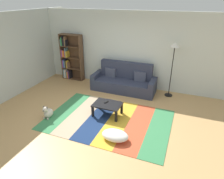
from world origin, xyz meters
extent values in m
plane|color=tan|center=(0.00, 0.00, 0.00)|extent=(14.00, 14.00, 0.00)
cube|color=silver|center=(0.00, 2.55, 1.35)|extent=(6.80, 0.10, 2.70)
cube|color=silver|center=(-3.40, 0.75, 1.35)|extent=(0.10, 5.50, 2.70)
cube|color=#387F4C|center=(-1.22, 0.01, 0.01)|extent=(0.56, 2.26, 0.01)
cube|color=tan|center=(-0.67, 0.01, 0.01)|extent=(0.56, 2.26, 0.01)
cube|color=navy|center=(-0.11, 0.01, 0.01)|extent=(0.56, 2.26, 0.01)
cube|color=gold|center=(0.45, 0.01, 0.01)|extent=(0.56, 2.26, 0.01)
cube|color=#C64C2D|center=(1.01, 0.01, 0.01)|extent=(0.56, 2.26, 0.01)
cube|color=#387F4C|center=(1.57, 0.01, 0.01)|extent=(0.56, 2.26, 0.01)
cube|color=#2D3347|center=(-0.04, 1.95, 0.20)|extent=(1.90, 0.80, 0.40)
cube|color=#2D3347|center=(-0.04, 2.25, 0.70)|extent=(1.90, 0.20, 0.60)
cube|color=#2D3347|center=(-1.08, 1.95, 0.28)|extent=(0.18, 0.80, 0.56)
cube|color=#2D3347|center=(1.00, 1.95, 0.28)|extent=(0.18, 0.80, 0.56)
cube|color=#42475B|center=(-0.59, 2.13, 0.56)|extent=(0.42, 0.19, 0.36)
cube|color=#42475B|center=(0.51, 2.13, 0.56)|extent=(0.42, 0.19, 0.36)
cube|color=brown|center=(-2.75, 2.30, 0.90)|extent=(0.04, 0.28, 1.81)
cube|color=brown|center=(-1.88, 2.30, 0.90)|extent=(0.04, 0.28, 1.81)
cube|color=brown|center=(-2.32, 2.43, 0.90)|extent=(0.90, 0.01, 1.81)
cube|color=brown|center=(-2.32, 2.30, 0.02)|extent=(0.86, 0.28, 0.02)
cube|color=brown|center=(-2.32, 2.30, 0.46)|extent=(0.86, 0.28, 0.02)
cube|color=brown|center=(-2.32, 2.30, 0.90)|extent=(0.86, 0.28, 0.02)
cube|color=brown|center=(-2.32, 2.30, 1.35)|extent=(0.86, 0.28, 0.02)
cube|color=brown|center=(-2.32, 2.30, 1.79)|extent=(0.86, 0.28, 0.02)
cube|color=#668C99|center=(-2.71, 2.25, 0.20)|extent=(0.04, 0.16, 0.35)
cube|color=silver|center=(-2.66, 2.28, 0.21)|extent=(0.05, 0.22, 0.36)
cube|color=#668C99|center=(-2.61, 2.28, 0.15)|extent=(0.04, 0.23, 0.25)
cube|color=orange|center=(-2.55, 2.27, 0.16)|extent=(0.05, 0.21, 0.27)
cube|color=purple|center=(-2.50, 2.27, 0.18)|extent=(0.03, 0.19, 0.31)
cube|color=black|center=(-2.44, 2.28, 0.18)|extent=(0.05, 0.22, 0.31)
cube|color=purple|center=(-2.72, 2.27, 0.62)|extent=(0.03, 0.20, 0.30)
cube|color=#334CB2|center=(-2.67, 2.28, 0.64)|extent=(0.04, 0.21, 0.33)
cube|color=#668C99|center=(-2.63, 2.26, 0.62)|extent=(0.04, 0.17, 0.29)
cube|color=black|center=(-2.58, 2.26, 0.64)|extent=(0.04, 0.18, 0.33)
cube|color=gold|center=(-2.53, 2.25, 0.62)|extent=(0.03, 0.17, 0.30)
cube|color=#8C6647|center=(-2.50, 2.28, 0.59)|extent=(0.03, 0.22, 0.24)
cube|color=purple|center=(-2.71, 2.25, 1.05)|extent=(0.05, 0.16, 0.27)
cube|color=orange|center=(-2.65, 2.27, 1.05)|extent=(0.05, 0.20, 0.27)
cube|color=red|center=(-2.59, 2.28, 1.04)|extent=(0.03, 0.23, 0.25)
cube|color=#668C99|center=(-2.55, 2.30, 1.09)|extent=(0.03, 0.26, 0.36)
cube|color=gold|center=(-2.50, 2.28, 1.03)|extent=(0.05, 0.22, 0.23)
cube|color=#668C99|center=(-2.72, 2.29, 1.48)|extent=(0.03, 0.24, 0.25)
cube|color=green|center=(-2.67, 2.29, 1.52)|extent=(0.04, 0.23, 0.33)
cube|color=black|center=(-2.62, 2.25, 1.55)|extent=(0.05, 0.16, 0.39)
cube|color=black|center=(-2.57, 2.28, 1.49)|extent=(0.04, 0.22, 0.26)
cube|color=#8C6647|center=(-2.52, 2.25, 1.54)|extent=(0.03, 0.17, 0.37)
cube|color=black|center=(-2.47, 2.25, 1.47)|extent=(0.03, 0.17, 0.24)
cube|color=black|center=(0.06, 0.24, 0.35)|extent=(0.78, 0.54, 0.04)
cube|color=black|center=(-0.29, 0.01, 0.17)|extent=(0.06, 0.06, 0.32)
cube|color=black|center=(0.41, 0.01, 0.17)|extent=(0.06, 0.06, 0.32)
cube|color=black|center=(-0.29, 0.47, 0.17)|extent=(0.06, 0.06, 0.32)
cube|color=black|center=(0.41, 0.47, 0.17)|extent=(0.06, 0.06, 0.32)
ellipsoid|color=white|center=(0.65, -0.70, 0.12)|extent=(0.65, 0.43, 0.22)
ellipsoid|color=beige|center=(-1.45, -0.47, 0.13)|extent=(0.22, 0.30, 0.26)
sphere|color=beige|center=(-1.45, -0.57, 0.30)|extent=(0.15, 0.15, 0.15)
ellipsoid|color=#5B5750|center=(-1.45, -0.63, 0.29)|extent=(0.06, 0.07, 0.05)
ellipsoid|color=#5B5750|center=(-1.50, -0.55, 0.36)|extent=(0.05, 0.04, 0.08)
ellipsoid|color=#5B5750|center=(-1.40, -0.55, 0.36)|extent=(0.05, 0.04, 0.08)
sphere|color=beige|center=(-1.51, -0.60, 0.03)|extent=(0.06, 0.06, 0.06)
sphere|color=beige|center=(-1.39, -0.60, 0.03)|extent=(0.06, 0.06, 0.06)
cylinder|color=black|center=(1.53, 2.17, 0.01)|extent=(0.26, 0.26, 0.02)
cylinder|color=black|center=(1.53, 2.17, 0.86)|extent=(0.03, 0.03, 1.66)
cone|color=white|center=(1.53, 2.17, 1.76)|extent=(0.32, 0.32, 0.14)
cube|color=black|center=(-0.01, 0.31, 0.37)|extent=(0.09, 0.16, 0.02)
camera|label=1|loc=(1.98, -4.29, 3.13)|focal=32.10mm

